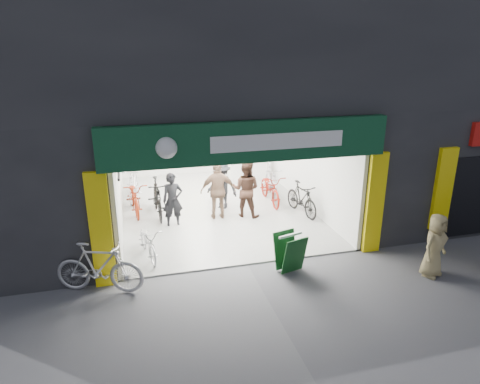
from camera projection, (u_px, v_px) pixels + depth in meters
name	position (u px, v px, depth m)	size (l,w,h in m)	color
ground	(248.00, 265.00, 10.28)	(60.00, 60.00, 0.00)	#56565B
building	(234.00, 68.00, 13.66)	(17.00, 10.27, 8.00)	#232326
bike_left_front	(148.00, 242.00, 10.56)	(0.55, 1.59, 0.83)	silver
bike_left_midfront	(157.00, 198.00, 13.06)	(0.55, 1.96, 1.18)	black
bike_left_midback	(135.00, 197.00, 13.36)	(0.70, 2.00, 1.05)	maroon
bike_left_back	(133.00, 183.00, 14.47)	(0.56, 1.97, 1.18)	silver
bike_right_front	(302.00, 199.00, 13.22)	(0.48, 1.71, 1.03)	black
bike_right_mid	(270.00, 188.00, 14.19)	(0.68, 1.96, 1.03)	maroon
bike_right_back	(271.00, 182.00, 14.59)	(0.56, 1.98, 1.19)	#B5B5BA
parked_bike	(99.00, 267.00, 9.01)	(0.54, 1.91, 1.15)	silver
customer_a	(173.00, 200.00, 12.25)	(0.59, 0.38, 1.61)	black
customer_b	(246.00, 189.00, 12.93)	(0.86, 0.67, 1.77)	#382219
customer_c	(222.00, 186.00, 13.57)	(1.01, 0.58, 1.56)	black
customer_d	(218.00, 191.00, 12.74)	(1.06, 0.44, 1.81)	#85634D
pedestrian_near	(435.00, 245.00, 9.61)	(0.73, 0.48, 1.50)	#988858
sandwich_board	(290.00, 252.00, 9.87)	(0.71, 0.73, 0.90)	#104017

